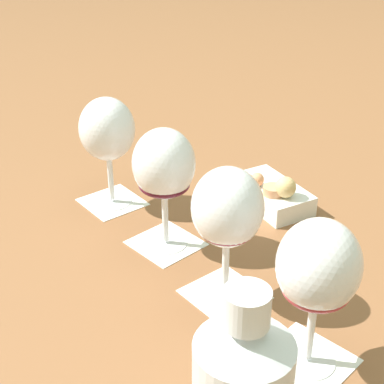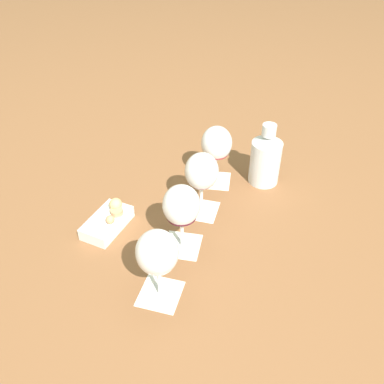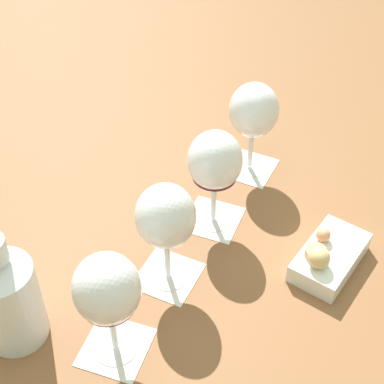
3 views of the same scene
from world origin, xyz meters
TOP-DOWN VIEW (x-y plane):
  - ground_plane at (0.00, 0.00)m, footprint 8.00×8.00m
  - tasting_card_0 at (-0.14, -0.18)m, footprint 0.13×0.13m
  - tasting_card_1 at (-0.05, -0.06)m, footprint 0.13×0.13m
  - tasting_card_2 at (0.05, 0.05)m, footprint 0.13×0.13m
  - tasting_card_3 at (0.15, 0.18)m, footprint 0.13×0.13m
  - wine_glass_0 at (-0.14, -0.18)m, footprint 0.09×0.09m
  - wine_glass_1 at (-0.05, -0.06)m, footprint 0.09×0.09m
  - wine_glass_2 at (0.05, 0.05)m, footprint 0.09×0.09m
  - wine_glass_3 at (0.15, 0.18)m, footprint 0.09×0.09m
  - snack_dish at (0.21, -0.08)m, footprint 0.16×0.16m

SIDE VIEW (x-z plane):
  - ground_plane at x=0.00m, z-range 0.00..0.00m
  - tasting_card_0 at x=-0.14m, z-range 0.00..0.00m
  - tasting_card_1 at x=-0.05m, z-range 0.00..0.00m
  - tasting_card_2 at x=0.05m, z-range 0.00..0.00m
  - tasting_card_3 at x=0.15m, z-range 0.00..0.00m
  - snack_dish at x=0.21m, z-range -0.01..0.06m
  - wine_glass_1 at x=-0.05m, z-range 0.03..0.22m
  - wine_glass_3 at x=0.15m, z-range 0.03..0.22m
  - wine_glass_0 at x=-0.14m, z-range 0.03..0.22m
  - wine_glass_2 at x=0.05m, z-range 0.03..0.22m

